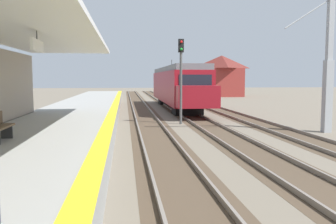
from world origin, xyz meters
name	(u,v)px	position (x,y,z in m)	size (l,w,h in m)	color
station_platform	(55,134)	(-2.50, 16.00, 0.45)	(5.00, 80.00, 0.91)	#999993
track_pair_nearest_platform	(152,129)	(1.90, 20.00, 0.05)	(2.34, 120.00, 0.16)	#4C3D2D
track_pair_middle	(212,128)	(5.30, 20.00, 0.05)	(2.34, 120.00, 0.16)	#4C3D2D
track_pair_far_side	(270,127)	(8.70, 20.00, 0.05)	(2.34, 120.00, 0.16)	#4C3D2D
approaching_train	(177,85)	(5.30, 33.55, 2.18)	(2.93, 19.60, 4.76)	maroon
rail_signal_post	(181,72)	(3.88, 22.28, 3.19)	(0.32, 0.34, 5.20)	#4C4C4C
catenary_pylon_far_side	(323,63)	(10.61, 17.97, 3.60)	(5.00, 0.40, 7.50)	#9EA3A8
distant_trackside_house	(222,75)	(15.59, 55.82, 3.34)	(6.60, 5.28, 6.40)	maroon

